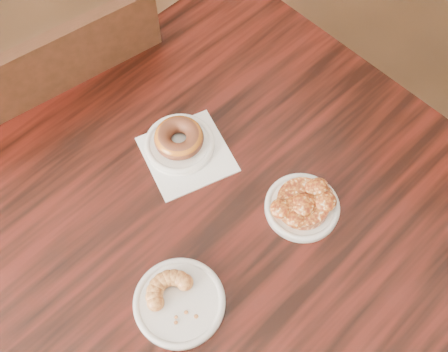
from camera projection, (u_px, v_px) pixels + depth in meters
floor at (226, 321)px, 1.73m from camera, size 5.00×5.00×0.00m
cafe_table at (227, 280)px, 1.40m from camera, size 1.11×1.11×0.75m
chair_far at (59, 101)px, 1.58m from camera, size 0.52×0.52×0.90m
napkin at (187, 154)px, 1.14m from camera, size 0.19×0.19×0.00m
plate_donut at (180, 144)px, 1.14m from camera, size 0.14×0.14×0.01m
plate_cruller at (179, 303)px, 0.99m from camera, size 0.16×0.16×0.01m
plate_fritter at (302, 207)px, 1.08m from camera, size 0.14×0.14×0.01m
glazed_donut at (179, 138)px, 1.12m from camera, size 0.10×0.10×0.04m
apple_fritter at (303, 202)px, 1.06m from camera, size 0.14×0.14×0.03m
cruller_fragment at (179, 299)px, 0.97m from camera, size 0.10×0.10×0.03m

